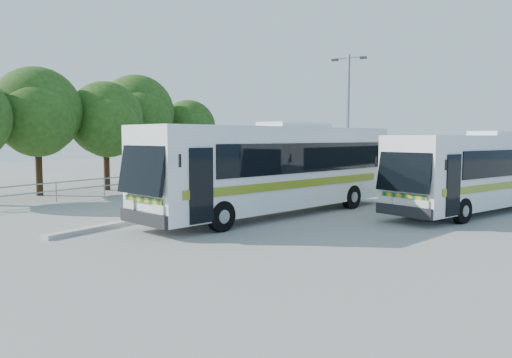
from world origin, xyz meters
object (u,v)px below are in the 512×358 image
Objects in this scene: coach_main at (277,167)px; lamppost at (348,121)px; tree_far_c at (106,119)px; tree_far_b at (38,111)px; tree_far_e at (189,128)px; coach_adjacent at (485,170)px; tree_far_d at (138,113)px.

lamppost is (0.80, 5.60, 2.01)m from coach_main.
tree_far_c reaches higher than coach_main.
tree_far_b is 1.07× the size of tree_far_c.
tree_far_b is at bearing -91.83° from tree_far_e.
tree_far_c is 0.55× the size of coach_adjacent.
lamppost is (15.31, -0.87, -0.84)m from tree_far_d.
tree_far_e is at bearing 88.17° from tree_far_b.
tree_far_d is 16.14m from coach_main.
tree_far_c is 13.80m from coach_main.
lamppost reaches higher than coach_main.
tree_far_d is 4.65m from tree_far_e.
tree_far_d is 15.36m from lamppost.
tree_far_e is (0.39, 12.10, -0.68)m from tree_far_b.
tree_far_b is 0.53× the size of coach_main.
coach_main is (14.22, 1.13, -2.60)m from tree_far_b.
tree_far_d is 1.02× the size of lamppost.
tree_far_c is 1.10× the size of tree_far_e.
tree_far_b is 0.96× the size of lamppost.
tree_far_e is (0.68, 4.50, -0.93)m from tree_far_d.
lamppost reaches higher than tree_far_b.
coach_main is 1.83× the size of lamppost.
tree_far_c is (0.89, 3.90, -0.31)m from tree_far_b.
tree_far_c is 0.88× the size of tree_far_d.
tree_far_b is at bearing -102.91° from tree_far_c.
coach_adjacent is (20.91, -5.33, -2.11)m from tree_far_e.
tree_far_b is 4.01m from tree_far_c.
coach_main is at bearing 4.54° from tree_far_b.
tree_far_c is at bearing 77.09° from tree_far_b.
tree_far_b is 0.59× the size of coach_adjacent.
tree_far_e reaches higher than coach_adjacent.
lamppost reaches higher than coach_adjacent.
tree_far_d is at bearing 174.46° from lamppost.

